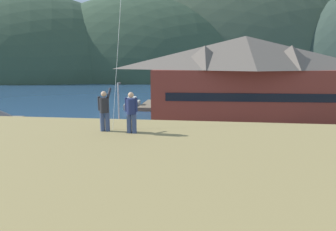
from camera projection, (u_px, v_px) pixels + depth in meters
The scene contains 21 objects.
ground_plane at pixel (134, 179), 22.13m from camera, with size 600.00×600.00×0.00m, color #66604C.
parking_lot_pad at pixel (147, 157), 27.00m from camera, with size 40.00×20.00×0.10m, color gray.
bay_water at pixel (184, 93), 80.61m from camera, with size 360.00×84.00×0.03m, color navy.
far_hill_west_ridge at pixel (19, 79), 137.82m from camera, with size 128.68×66.34×80.11m, color #334733.
far_hill_east_peak at pixel (137, 80), 134.33m from camera, with size 118.48×53.78×75.10m, color #334733.
far_hill_center_saddle at pixel (217, 79), 136.92m from camera, with size 141.85×50.70×93.91m, color #3D4C38.
harbor_lodge at pixel (244, 77), 41.70m from camera, with size 28.25×12.86×12.43m.
storage_shed_waterside at pixel (180, 102), 44.67m from camera, with size 7.28×6.59×5.02m.
wharf_dock at pixel (151, 105), 56.15m from camera, with size 3.20×10.67×0.70m.
moored_boat_wharfside at pixel (132, 104), 55.18m from camera, with size 2.70×7.04×2.16m.
moored_boat_outer_mooring at pixel (167, 105), 54.44m from camera, with size 1.90×5.92×2.16m.
parked_car_front_row_red at pixel (333, 171), 20.79m from camera, with size 4.24×2.14×1.82m.
parked_car_mid_row_near at pixel (289, 148), 26.41m from camera, with size 4.25×2.14×1.82m.
parked_car_front_row_end at pixel (176, 140), 28.95m from camera, with size 4.32×2.30×1.82m.
parked_car_back_row_left at pixel (87, 137), 30.15m from camera, with size 4.29×2.24×1.82m.
parked_car_mid_row_far at pixel (196, 171), 20.91m from camera, with size 4.26×2.17×1.82m.
parked_car_lone_by_shed at pixel (113, 158), 23.56m from camera, with size 4.25×2.15×1.82m.
parked_car_front_row_silver at pixel (29, 157), 23.92m from camera, with size 4.34×2.33×1.82m.
parking_light_pole at pixel (119, 107), 32.19m from camera, with size 0.24×0.78×6.46m.
person_kite_flyer at pixel (104, 109), 12.27m from camera, with size 0.52×0.67×1.86m.
person_companion at pixel (131, 111), 11.93m from camera, with size 0.55×0.40×1.74m.
Camera 1 is at (5.10, -20.33, 9.02)m, focal length 30.56 mm.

